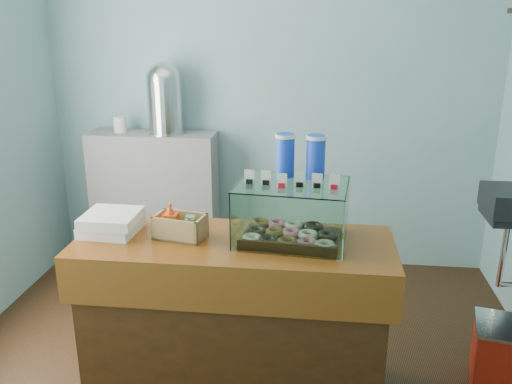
# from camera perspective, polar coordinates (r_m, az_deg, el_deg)

# --- Properties ---
(ground) EXTENTS (3.50, 3.50, 0.00)m
(ground) POSITION_cam_1_polar(r_m,az_deg,el_deg) (3.38, -1.44, -17.59)
(ground) COLOR black
(ground) RESTS_ON ground
(room_shell) EXTENTS (3.54, 3.04, 2.82)m
(room_shell) POSITION_cam_1_polar(r_m,az_deg,el_deg) (2.77, -1.16, 12.53)
(room_shell) COLOR #70A3A3
(room_shell) RESTS_ON ground
(counter) EXTENTS (1.60, 0.60, 0.90)m
(counter) POSITION_cam_1_polar(r_m,az_deg,el_deg) (2.92, -2.25, -13.16)
(counter) COLOR #46220D
(counter) RESTS_ON ground
(back_shelf) EXTENTS (1.00, 0.32, 1.10)m
(back_shelf) POSITION_cam_1_polar(r_m,az_deg,el_deg) (4.48, -10.52, -0.76)
(back_shelf) COLOR gray
(back_shelf) RESTS_ON ground
(display_case) EXTENTS (0.58, 0.45, 0.51)m
(display_case) POSITION_cam_1_polar(r_m,az_deg,el_deg) (2.70, 3.90, -1.58)
(display_case) COLOR #311D0E
(display_case) RESTS_ON counter
(condiment_crate) EXTENTS (0.27, 0.20, 0.18)m
(condiment_crate) POSITION_cam_1_polar(r_m,az_deg,el_deg) (2.77, -8.16, -3.50)
(condiment_crate) COLOR tan
(condiment_crate) RESTS_ON counter
(pastry_boxes) EXTENTS (0.29, 0.29, 0.11)m
(pastry_boxes) POSITION_cam_1_polar(r_m,az_deg,el_deg) (2.90, -14.97, -3.13)
(pastry_boxes) COLOR silver
(pastry_boxes) RESTS_ON counter
(coffee_urn) EXTENTS (0.30, 0.30, 0.54)m
(coffee_urn) POSITION_cam_1_polar(r_m,az_deg,el_deg) (4.24, -9.59, 9.88)
(coffee_urn) COLOR silver
(coffee_urn) RESTS_ON back_shelf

